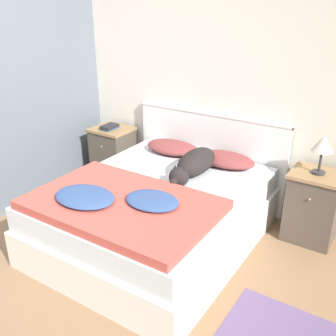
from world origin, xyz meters
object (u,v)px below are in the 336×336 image
at_px(pillow_right, 226,159).
at_px(book_stack, 110,127).
at_px(pillow_left, 172,147).
at_px(dog, 194,164).
at_px(table_lamp, 323,145).
at_px(nightstand_right, 313,206).
at_px(nightstand_left, 113,154).
at_px(bed, 156,214).

xyz_separation_m(pillow_right, book_stack, (-1.42, 0.00, 0.07)).
height_order(pillow_left, pillow_right, same).
height_order(pillow_right, dog, dog).
relative_size(pillow_right, table_lamp, 1.70).
xyz_separation_m(nightstand_right, dog, (-0.97, -0.39, 0.32)).
distance_m(nightstand_right, book_stack, 2.28).
distance_m(nightstand_left, book_stack, 0.34).
bearing_deg(pillow_left, nightstand_left, 177.50).
relative_size(dog, table_lamp, 2.26).
relative_size(pillow_left, dog, 0.75).
xyz_separation_m(bed, pillow_left, (-0.30, 0.73, 0.33)).
bearing_deg(nightstand_right, bed, -145.71).
height_order(nightstand_left, table_lamp, table_lamp).
height_order(bed, pillow_left, pillow_left).
bearing_deg(book_stack, nightstand_left, 92.03).
relative_size(bed, table_lamp, 5.68).
distance_m(bed, nightstand_left, 1.37).
relative_size(pillow_right, dog, 0.75).
distance_m(nightstand_right, pillow_right, 0.88).
relative_size(nightstand_right, book_stack, 3.02).
relative_size(nightstand_left, dog, 0.84).
distance_m(dog, book_stack, 1.33).
xyz_separation_m(bed, dog, (0.15, 0.38, 0.37)).
bearing_deg(pillow_left, bed, -68.03).
bearing_deg(bed, book_stack, 146.80).
distance_m(nightstand_right, dog, 1.09).
xyz_separation_m(pillow_right, dog, (-0.14, -0.35, 0.05)).
relative_size(pillow_left, pillow_right, 1.00).
relative_size(bed, dog, 2.51).
distance_m(bed, table_lamp, 1.50).
bearing_deg(nightstand_left, nightstand_right, 0.00).
bearing_deg(pillow_left, dog, -38.16).
bearing_deg(pillow_right, table_lamp, 2.28).
bearing_deg(bed, pillow_right, 68.03).
bearing_deg(dog, pillow_right, 68.17).
bearing_deg(table_lamp, dog, -158.35).
bearing_deg(nightstand_right, nightstand_left, 180.00).
height_order(book_stack, table_lamp, table_lamp).
xyz_separation_m(dog, book_stack, (-1.28, 0.36, 0.03)).
distance_m(nightstand_right, table_lamp, 0.57).
distance_m(nightstand_left, pillow_left, 0.88).
height_order(bed, pillow_right, pillow_right).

